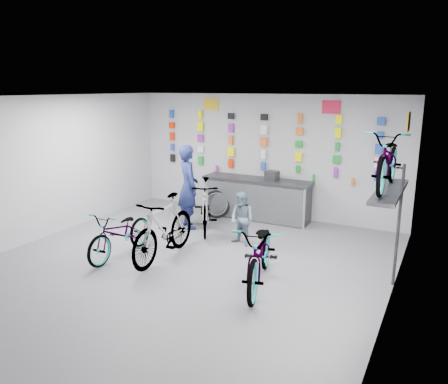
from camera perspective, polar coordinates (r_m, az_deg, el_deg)
The scene contains 20 objects.
floor at distance 7.90m, azimuth -6.29°, elevation -10.10°, with size 8.00×8.00×0.00m, color #56565C.
ceiling at distance 7.24m, azimuth -6.91°, elevation 12.20°, with size 8.00×8.00×0.00m, color white.
wall_back at distance 10.91m, azimuth 5.31°, elevation 4.75°, with size 7.00×7.00×0.00m, color #ABAAAD.
wall_left at distance 9.80m, azimuth -23.80°, elevation 2.65°, with size 8.00×8.00×0.00m, color #ABAAAD.
wall_right at distance 6.23m, azimuth 21.18°, elevation -2.85°, with size 8.00×8.00×0.00m, color #ABAAAD.
counter at distance 10.70m, azimuth 4.24°, elevation -0.95°, with size 2.70×0.66×1.00m.
merch_wall at distance 10.80m, azimuth 5.15°, elevation 6.32°, with size 5.56×0.08×1.57m.
wall_bracket at distance 7.41m, azimuth 20.98°, elevation -0.59°, with size 0.39×1.90×2.00m.
sign_left at distance 11.43m, azimuth -1.70°, elevation 11.35°, with size 0.42×0.02×0.30m, color gold.
sign_right at distance 10.27m, azimuth 13.83°, elevation 10.72°, with size 0.42×0.02×0.30m, color red.
sign_side at distance 7.22m, azimuth 22.98°, elevation 8.45°, with size 0.02×0.40×0.30m, color gold.
bike_left at distance 8.54m, azimuth -13.32°, elevation -5.23°, with size 0.62×1.77×0.93m, color gray.
bike_center at distance 8.22m, azimuth -7.86°, elevation -4.70°, with size 0.57×2.00×1.20m, color gray.
bike_right at distance 7.12m, azimuth 4.86°, elevation -7.97°, with size 0.73×2.10×1.11m, color gray.
bike_service at distance 9.75m, azimuth -2.42°, elevation -1.80°, with size 0.54×1.93×1.16m, color gray.
bike_wall at distance 7.31m, azimuth 20.76°, elevation 3.96°, with size 0.63×1.80×0.95m, color gray.
clerk at distance 9.91m, azimuth -4.68°, elevation 0.67°, with size 0.70×0.46×1.91m, color #181F4D.
customer at distance 8.87m, azimuth 2.36°, elevation -3.53°, with size 0.54×0.42×1.11m, color slate.
spare_wheel at distance 10.80m, azimuth -1.00°, elevation -1.58°, with size 0.74×0.44×0.70m.
register at distance 10.42m, azimuth 6.29°, elevation 2.13°, with size 0.28×0.30×0.22m, color black.
Camera 1 is at (4.09, -5.97, 3.16)m, focal length 35.00 mm.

